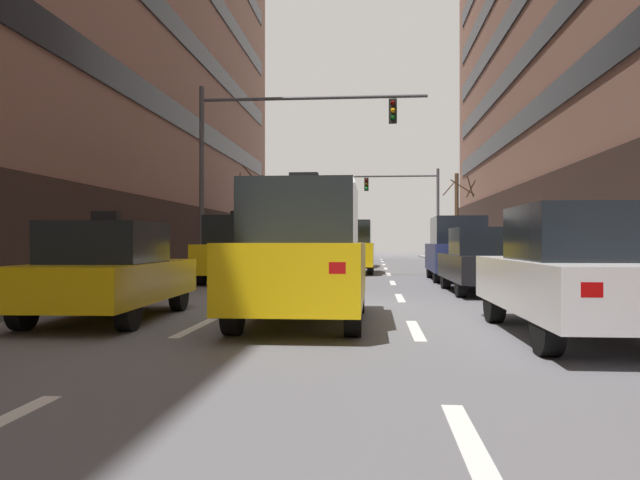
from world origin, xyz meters
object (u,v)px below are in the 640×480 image
traffic_signal_1 (391,194)px  street_tree_0 (251,216)px  car_parked_1 (583,273)px  car_parked_2 (485,261)px  taxi_driving_1 (351,247)px  taxi_driving_5 (109,272)px  car_parked_3 (457,249)px  traffic_signal_0 (266,144)px  taxi_driving_6 (304,254)px  taxi_driving_3 (266,252)px  pedestrian_0 (505,247)px  taxi_driving_0 (352,245)px  car_driving_4 (297,245)px  taxi_driving_2 (238,249)px  street_tree_1 (457,214)px

traffic_signal_1 → street_tree_0: size_ratio=1.54×
car_parked_1 → car_parked_2: size_ratio=1.08×
taxi_driving_1 → street_tree_0: street_tree_0 is taller
taxi_driving_5 → car_parked_3: 12.70m
traffic_signal_0 → traffic_signal_1: traffic_signal_0 is taller
taxi_driving_5 → traffic_signal_1: size_ratio=0.50×
taxi_driving_6 → car_parked_1: bearing=-17.2°
taxi_driving_1 → taxi_driving_3: taxi_driving_1 is taller
taxi_driving_3 → traffic_signal_1: 16.77m
taxi_driving_5 → pedestrian_0: taxi_driving_5 is taller
taxi_driving_0 → car_driving_4: taxi_driving_0 is taller
car_driving_4 → taxi_driving_5: (0.06, -24.95, -0.27)m
taxi_driving_2 → car_driving_4: taxi_driving_2 is taller
taxi_driving_6 → traffic_signal_0: size_ratio=0.54×
car_parked_2 → taxi_driving_1: bearing=111.6°
taxi_driving_1 → car_parked_3: size_ratio=1.02×
car_driving_4 → traffic_signal_1: 8.40m
taxi_driving_1 → car_parked_1: bearing=-77.4°
car_parked_3 → street_tree_1: street_tree_1 is taller
street_tree_0 → pedestrian_0: 16.12m
taxi_driving_3 → street_tree_1: (9.47, 13.80, 2.14)m
car_parked_2 → street_tree_1: bearing=83.9°
car_parked_1 → traffic_signal_0: 15.43m
taxi_driving_1 → car_parked_1: 16.48m
taxi_driving_0 → car_parked_3: size_ratio=1.04×
street_tree_1 → car_parked_1: bearing=-94.7°
taxi_driving_0 → car_driving_4: size_ratio=1.02×
car_driving_4 → car_parked_3: (6.98, -14.30, -0.02)m
taxi_driving_0 → car_parked_1: bearing=-80.5°
taxi_driving_2 → car_parked_2: 7.65m
taxi_driving_1 → traffic_signal_0: size_ratio=0.53×
taxi_driving_2 → car_parked_3: bearing=12.5°
taxi_driving_5 → street_tree_1: bearing=72.0°
taxi_driving_6 → car_driving_4: bearing=97.3°
traffic_signal_1 → taxi_driving_2: bearing=-103.9°
taxi_driving_6 → taxi_driving_0: bearing=89.9°
car_parked_3 → traffic_signal_0: size_ratio=0.52×
car_parked_1 → pedestrian_0: (2.59, 17.10, 0.20)m
street_tree_0 → pedestrian_0: size_ratio=3.47×
taxi_driving_1 → street_tree_0: 12.89m
taxi_driving_0 → taxi_driving_5: taxi_driving_0 is taller
traffic_signal_0 → car_driving_4: bearing=92.2°
taxi_driving_0 → street_tree_0: size_ratio=0.80×
taxi_driving_0 → car_parked_1: (3.75, -22.47, -0.21)m
taxi_driving_1 → pedestrian_0: taxi_driving_1 is taller
taxi_driving_5 → pedestrian_0: (9.51, 15.86, 0.28)m
taxi_driving_2 → pedestrian_0: taxi_driving_2 is taller
taxi_driving_2 → taxi_driving_5: 9.13m
taxi_driving_0 → taxi_driving_5: size_ratio=1.04×
car_parked_3 → traffic_signal_0: (-6.51, 1.55, 3.71)m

